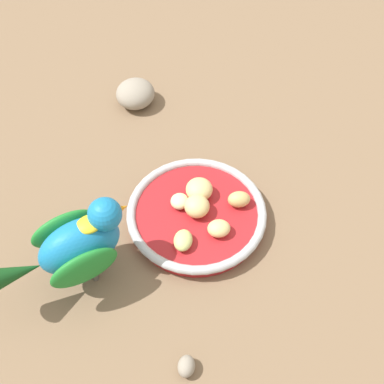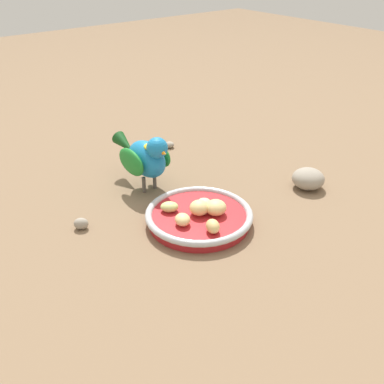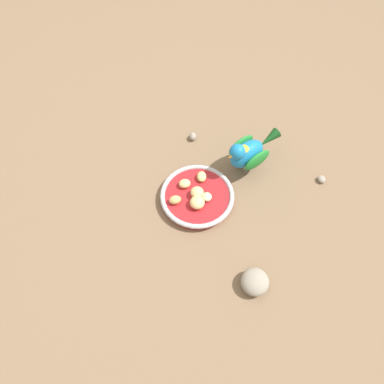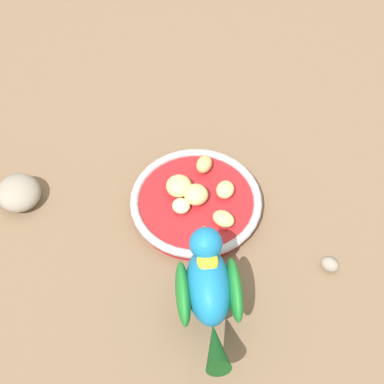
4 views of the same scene
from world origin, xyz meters
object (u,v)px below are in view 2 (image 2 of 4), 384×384
at_px(apple_piece_2, 216,207).
at_px(apple_piece_4, 213,226).
at_px(pebble_1, 169,145).
at_px(pebble_0, 81,224).
at_px(feeding_bowl, 198,217).
at_px(apple_piece_5, 204,203).
at_px(apple_piece_3, 181,219).
at_px(rock_large, 308,179).
at_px(parrot, 146,156).
at_px(apple_piece_1, 169,207).
at_px(apple_piece_0, 198,208).

bearing_deg(apple_piece_2, apple_piece_4, -46.27).
bearing_deg(pebble_1, pebble_0, -60.22).
bearing_deg(feeding_bowl, apple_piece_5, 118.72).
height_order(apple_piece_5, pebble_1, apple_piece_5).
bearing_deg(feeding_bowl, apple_piece_4, -15.02).
relative_size(feeding_bowl, apple_piece_4, 6.21).
xyz_separation_m(apple_piece_3, apple_piece_4, (0.05, 0.03, 0.00)).
bearing_deg(pebble_0, rock_large, 70.61).
distance_m(apple_piece_2, parrot, 0.19).
xyz_separation_m(apple_piece_4, apple_piece_5, (-0.07, 0.04, -0.00)).
distance_m(apple_piece_5, parrot, 0.16).
xyz_separation_m(apple_piece_1, apple_piece_2, (0.06, 0.06, 0.00)).
height_order(apple_piece_2, apple_piece_3, apple_piece_2).
distance_m(apple_piece_0, apple_piece_4, 0.06).
height_order(rock_large, pebble_1, rock_large).
relative_size(apple_piece_0, rock_large, 0.53).
bearing_deg(feeding_bowl, parrot, 179.18).
bearing_deg(parrot, apple_piece_3, -14.28).
distance_m(feeding_bowl, apple_piece_0, 0.02).
relative_size(apple_piece_4, rock_large, 0.47).
bearing_deg(rock_large, feeding_bowl, -97.74).
relative_size(feeding_bowl, apple_piece_2, 5.13).
height_order(feeding_bowl, apple_piece_2, apple_piece_2).
bearing_deg(pebble_1, feeding_bowl, -27.52).
xyz_separation_m(feeding_bowl, apple_piece_5, (-0.01, 0.03, 0.01)).
relative_size(feeding_bowl, parrot, 1.08).
bearing_deg(apple_piece_0, pebble_0, -124.50).
bearing_deg(pebble_0, apple_piece_2, 55.60).
bearing_deg(apple_piece_5, pebble_1, 155.29).
height_order(apple_piece_4, pebble_1, apple_piece_4).
distance_m(feeding_bowl, pebble_0, 0.21).
distance_m(apple_piece_3, pebble_0, 0.18).
xyz_separation_m(apple_piece_0, pebble_0, (-0.12, -0.17, -0.02)).
xyz_separation_m(apple_piece_3, apple_piece_5, (-0.02, 0.07, -0.00)).
bearing_deg(pebble_1, apple_piece_3, -32.83).
xyz_separation_m(parrot, pebble_1, (-0.14, 0.16, -0.07)).
height_order(feeding_bowl, apple_piece_0, apple_piece_0).
relative_size(apple_piece_3, rock_large, 0.47).
distance_m(apple_piece_1, apple_piece_2, 0.08).
bearing_deg(rock_large, apple_piece_1, -104.65).
bearing_deg(pebble_0, apple_piece_4, 41.85).
bearing_deg(apple_piece_2, apple_piece_5, -178.77).
relative_size(rock_large, pebble_1, 2.77).
bearing_deg(apple_piece_5, apple_piece_1, -115.57).
relative_size(apple_piece_0, parrot, 0.20).
distance_m(pebble_0, pebble_1, 0.39).
distance_m(apple_piece_0, rock_large, 0.27).
bearing_deg(apple_piece_1, apple_piece_2, 44.53).
xyz_separation_m(apple_piece_1, apple_piece_4, (0.10, 0.02, 0.00)).
bearing_deg(apple_piece_1, rock_large, 75.35).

